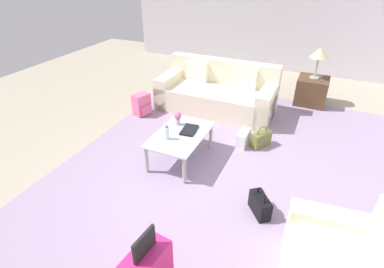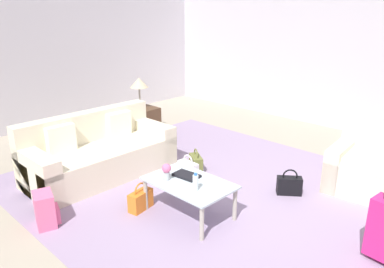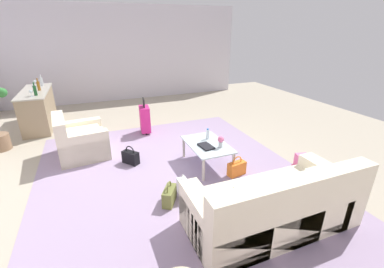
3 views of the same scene
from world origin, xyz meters
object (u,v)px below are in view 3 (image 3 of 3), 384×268
object	(u,v)px
suitcase_magenta	(145,119)
handbag_black	(131,157)
handbag_olive	(169,195)
wine_glass_left_of_centre	(34,86)
water_bottle	(208,134)
handbag_white	(184,189)
bar_console	(38,108)
couch	(277,208)
wine_glass_leftmost	(31,92)
coffee_table_book	(206,146)
wine_bottle_clear	(41,82)
flower_vase	(221,141)
wine_bottle_green	(35,90)
handbag_orange	(237,168)
coffee_table	(207,146)
backpack_pink	(302,168)
wine_glass_right_of_centre	(35,82)
armchair	(79,142)
wine_bottle_amber	(38,86)

from	to	relation	value
suitcase_magenta	handbag_black	bearing A→B (deg)	157.27
suitcase_magenta	handbag_olive	xyz separation A→B (m)	(-2.82, 0.28, -0.23)
handbag_olive	wine_glass_left_of_centre	bearing A→B (deg)	26.09
water_bottle	handbag_white	world-z (taller)	water_bottle
water_bottle	bar_console	world-z (taller)	bar_console
handbag_olive	water_bottle	bearing A→B (deg)	-46.60
couch	wine_glass_leftmost	distance (m)	5.67
coffee_table_book	wine_bottle_clear	distance (m)	5.13
handbag_olive	handbag_black	world-z (taller)	same
wine_glass_leftmost	flower_vase	bearing A→B (deg)	-133.80
flower_vase	wine_bottle_green	xyz separation A→B (m)	(3.16, 3.13, 0.48)
coffee_table_book	handbag_orange	size ratio (longest dim) A/B	0.87
coffee_table	backpack_pink	bearing A→B (deg)	-127.69
wine_glass_right_of_centre	flower_vase	bearing A→B (deg)	-142.92
handbag_white	handbag_olive	distance (m)	0.27
armchair	handbag_black	world-z (taller)	armchair
wine_glass_left_of_centre	handbag_white	bearing A→B (deg)	-150.79
wine_bottle_amber	couch	bearing A→B (deg)	-149.80
wine_bottle_clear	backpack_pink	xyz separation A→B (m)	(-5.07, -4.27, -0.84)
flower_vase	bar_console	xyz separation A→B (m)	(3.72, 3.25, -0.08)
wine_bottle_green	bar_console	bearing A→B (deg)	11.83
bar_console	wine_glass_right_of_centre	bearing A→B (deg)	4.27
flower_vase	wine_bottle_amber	xyz separation A→B (m)	(3.72, 3.13, 0.48)
wine_bottle_clear	handbag_olive	world-z (taller)	wine_bottle_clear
water_bottle	handbag_white	distance (m)	1.31
flower_vase	wine_bottle_amber	size ratio (longest dim) A/B	0.68
bar_console	suitcase_magenta	world-z (taller)	bar_console
backpack_pink	flower_vase	bearing A→B (deg)	55.73
bar_console	wine_bottle_amber	xyz separation A→B (m)	(0.00, -0.12, 0.56)
bar_console	suitcase_magenta	bearing A→B (deg)	-122.01
wine_glass_left_of_centre	wine_bottle_green	world-z (taller)	wine_bottle_green
wine_glass_right_of_centre	suitcase_magenta	world-z (taller)	wine_glass_right_of_centre
coffee_table	suitcase_magenta	size ratio (longest dim) A/B	1.21
coffee_table	handbag_orange	distance (m)	0.65
armchair	bar_console	distance (m)	2.40
handbag_white	handbag_olive	world-z (taller)	same
wine_bottle_clear	backpack_pink	world-z (taller)	wine_bottle_clear
armchair	handbag_orange	xyz separation A→B (m)	(-1.80, -2.49, -0.17)
couch	wine_bottle_clear	bearing A→B (deg)	27.72
wine_bottle_clear	handbag_orange	distance (m)	5.72
wine_bottle_clear	wine_glass_left_of_centre	bearing A→B (deg)	169.41
coffee_table_book	wine_glass_left_of_centre	size ratio (longest dim) A/B	2.01
armchair	handbag_black	xyz separation A→B (m)	(-0.71, -0.88, -0.17)
wine_glass_left_of_centre	handbag_white	world-z (taller)	wine_glass_left_of_centre
couch	handbag_olive	xyz separation A→B (m)	(0.98, 1.08, -0.17)
water_bottle	wine_bottle_amber	bearing A→B (deg)	43.05
coffee_table_book	wine_bottle_green	xyz separation A→B (m)	(3.06, 2.90, 0.59)
wine_glass_leftmost	suitcase_magenta	distance (m)	2.60
coffee_table_book	backpack_pink	bearing A→B (deg)	-128.62
armchair	handbag_white	xyz separation A→B (m)	(-2.03, -1.45, -0.17)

